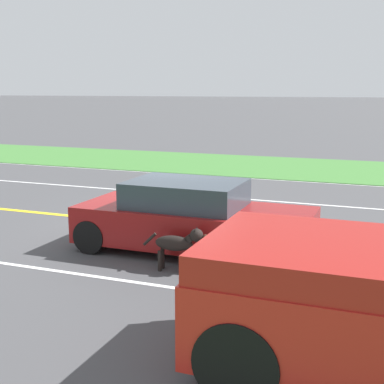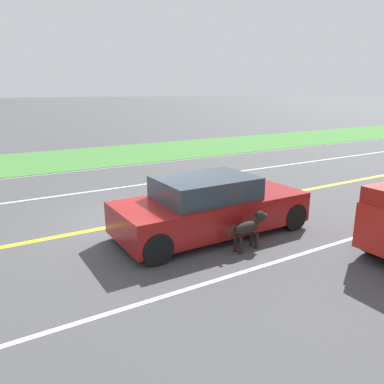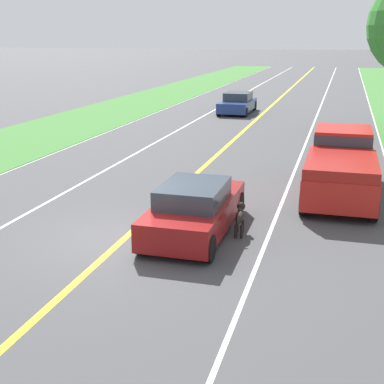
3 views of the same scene
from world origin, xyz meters
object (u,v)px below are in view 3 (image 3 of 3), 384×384
at_px(ego_car, 195,209).
at_px(dog, 240,216).
at_px(pickup_truck, 341,164).
at_px(oncoming_car, 238,103).

xyz_separation_m(ego_car, dog, (1.16, 0.20, -0.15)).
distance_m(pickup_truck, oncoming_car, 19.08).
bearing_deg(pickup_truck, dog, -118.11).
height_order(ego_car, pickup_truck, pickup_truck).
bearing_deg(pickup_truck, oncoming_car, 111.13).
xyz_separation_m(ego_car, pickup_truck, (3.59, 4.76, 0.35)).
distance_m(ego_car, dog, 1.18).
bearing_deg(oncoming_car, dog, 101.25).
height_order(dog, pickup_truck, pickup_truck).
bearing_deg(dog, oncoming_car, 95.02).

